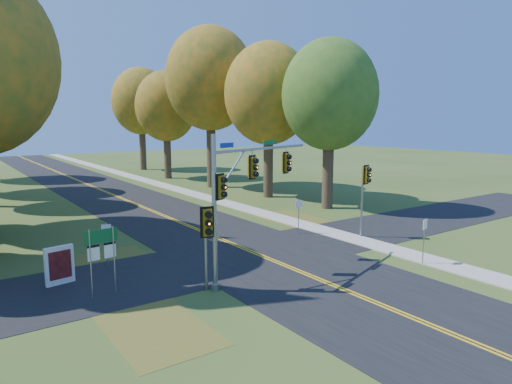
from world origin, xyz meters
TOP-DOWN VIEW (x-y plane):
  - ground at (0.00, 0.00)m, footprint 160.00×160.00m
  - road_main at (0.00, 0.00)m, footprint 8.00×160.00m
  - road_cross at (0.00, 2.00)m, footprint 60.00×6.00m
  - centerline_left at (-0.10, 0.00)m, footprint 0.10×160.00m
  - centerline_right at (0.10, 0.00)m, footprint 0.10×160.00m
  - sidewalk_east at (6.20, 0.00)m, footprint 1.60×160.00m
  - leaf_patch_w_near at (-6.50, 4.00)m, footprint 4.00×6.00m
  - leaf_patch_e at (6.80, 6.00)m, footprint 3.50×8.00m
  - leaf_patch_w_far at (-7.50, -3.00)m, footprint 3.00×5.00m
  - tree_e_a at (11.57, 8.77)m, footprint 7.20×7.20m
  - tree_e_b at (10.97, 15.58)m, footprint 7.60×7.60m
  - tree_e_c at (9.88, 23.69)m, footprint 8.80×8.80m
  - tree_e_d at (9.26, 32.87)m, footprint 7.00×7.00m
  - tree_e_e at (10.47, 43.58)m, footprint 7.80×7.80m
  - traffic_mast at (-2.59, -0.74)m, footprint 6.51×2.53m
  - east_signal_pole at (6.94, 0.97)m, footprint 0.49×0.56m
  - ped_signal_pole at (-4.55, -1.25)m, footprint 0.54×0.63m
  - route_sign_cluster at (-8.08, 0.52)m, footprint 1.28×0.19m
  - info_kiosk at (-9.12, 2.99)m, footprint 1.18×0.36m
  - reg_sign_e_north at (4.46, 3.82)m, footprint 0.39×0.17m
  - reg_sign_e_south at (5.45, -4.01)m, footprint 0.42×0.12m
  - reg_sign_w at (-6.93, 3.70)m, footprint 0.41×0.15m

SIDE VIEW (x-z plane):
  - ground at x=0.00m, z-range 0.00..0.00m
  - leaf_patch_w_near at x=-6.50m, z-range 0.00..0.01m
  - leaf_patch_e at x=6.80m, z-range 0.00..0.01m
  - leaf_patch_w_far at x=-7.50m, z-range 0.00..0.01m
  - road_cross at x=0.00m, z-range 0.00..0.02m
  - road_main at x=0.00m, z-range 0.00..0.02m
  - centerline_left at x=-0.10m, z-range 0.02..0.03m
  - centerline_right at x=0.10m, z-range 0.02..0.03m
  - sidewalk_east at x=6.20m, z-range 0.00..0.06m
  - info_kiosk at x=-9.12m, z-range 0.00..1.62m
  - reg_sign_e_north at x=4.46m, z-range 0.39..2.50m
  - reg_sign_w at x=-6.93m, z-range 0.41..2.61m
  - reg_sign_e_south at x=5.45m, z-range 0.41..2.63m
  - route_sign_cluster at x=-8.08m, z-range 0.56..3.30m
  - ped_signal_pole at x=-4.55m, z-range 0.84..4.28m
  - east_signal_pole at x=6.94m, z-range 1.09..5.31m
  - traffic_mast at x=-2.59m, z-range 0.89..7.08m
  - tree_e_d at x=9.26m, z-range 2.08..14.40m
  - tree_e_a at x=11.57m, z-range 2.16..14.90m
  - tree_e_b at x=10.97m, z-range 2.23..15.56m
  - tree_e_e at x=10.47m, z-range 2.32..16.06m
  - tree_e_c at x=9.88m, z-range 2.77..18.56m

